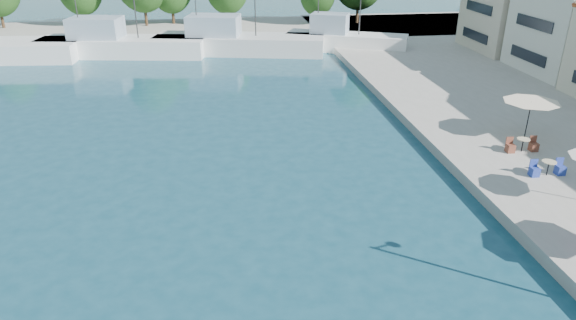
{
  "coord_description": "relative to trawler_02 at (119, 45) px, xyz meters",
  "views": [
    {
      "loc": [
        -6.03,
        2.12,
        12.0
      ],
      "look_at": [
        -2.73,
        26.0,
        1.03
      ],
      "focal_mm": 32.0,
      "sensor_mm": 36.0,
      "label": 1
    }
  ],
  "objects": [
    {
      "name": "cafe_table_02",
      "position": [
        26.02,
        -32.98,
        -0.18
      ],
      "size": [
        1.82,
        0.7,
        0.76
      ],
      "color": "black",
      "rests_on": "quay_right"
    },
    {
      "name": "trawler_03",
      "position": [
        11.8,
        -0.39,
        -0.0
      ],
      "size": [
        17.96,
        8.13,
        10.2
      ],
      "rotation": [
        0.0,
        0.0,
        -0.21
      ],
      "color": "silver",
      "rests_on": "ground"
    },
    {
      "name": "cafe_table_03",
      "position": [
        26.4,
        -30.01,
        -0.18
      ],
      "size": [
        1.82,
        0.7,
        0.76
      ],
      "color": "black",
      "rests_on": "quay_right"
    },
    {
      "name": "trawler_02",
      "position": [
        0.0,
        0.0,
        0.0
      ],
      "size": [
        17.14,
        6.9,
        10.2
      ],
      "rotation": [
        0.0,
        0.0,
        -0.16
      ],
      "color": "white",
      "rests_on": "ground"
    },
    {
      "name": "building_06",
      "position": [
        39.95,
        -5.31,
        4.43
      ],
      "size": [
        9.0,
        8.8,
        10.2
      ],
      "color": "beige",
      "rests_on": "quay_right"
    },
    {
      "name": "trawler_04",
      "position": [
        23.22,
        -0.94,
        0.0
      ],
      "size": [
        12.81,
        7.94,
        10.2
      ],
      "rotation": [
        0.0,
        0.0,
        -0.4
      ],
      "color": "white",
      "rests_on": "ground"
    },
    {
      "name": "umbrella_cream",
      "position": [
        27.82,
        -27.95,
        1.45
      ],
      "size": [
        3.25,
        3.25,
        2.17
      ],
      "color": "black",
      "rests_on": "quay_right"
    },
    {
      "name": "quay_far",
      "position": [
        7.95,
        10.69,
        -0.77
      ],
      "size": [
        90.0,
        16.0,
        0.6
      ],
      "primitive_type": "cube",
      "color": "#A4A094",
      "rests_on": "ground"
    }
  ]
}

